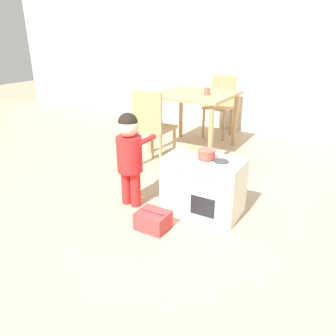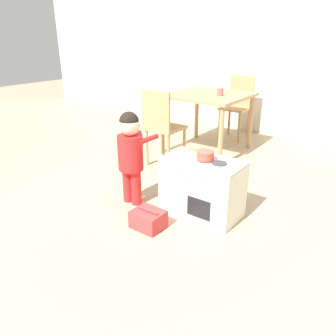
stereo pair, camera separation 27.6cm
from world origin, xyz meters
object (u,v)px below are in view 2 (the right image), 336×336
at_px(dining_chair_far, 237,105).
at_px(toy_basket, 148,219).
at_px(play_kitchen, 202,187).
at_px(dining_chair_near, 162,126).
at_px(child_figure, 131,149).
at_px(toy_pot, 205,155).
at_px(dining_table, 208,102).
at_px(cup_on_table, 220,92).

bearing_deg(dining_chair_far, toy_basket, 101.35).
distance_m(play_kitchen, dining_chair_near, 1.15).
xyz_separation_m(child_figure, dining_chair_near, (-0.32, 0.86, -0.04)).
height_order(toy_basket, dining_chair_far, dining_chair_far).
xyz_separation_m(toy_pot, child_figure, (-0.61, -0.20, -0.02)).
relative_size(play_kitchen, dining_table, 0.68).
distance_m(dining_table, dining_chair_near, 0.81).
relative_size(toy_pot, dining_table, 0.26).
bearing_deg(dining_table, toy_pot, -60.68).
bearing_deg(child_figure, dining_chair_far, 93.55).
distance_m(child_figure, dining_chair_near, 0.92).
xyz_separation_m(child_figure, dining_table, (-0.20, 1.64, 0.12)).
xyz_separation_m(play_kitchen, dining_table, (-0.80, 1.44, 0.39)).
height_order(dining_table, dining_chair_far, dining_chair_far).
height_order(dining_chair_near, dining_chair_far, same).
relative_size(toy_basket, dining_table, 0.26).
bearing_deg(dining_chair_far, dining_chair_near, 83.51).
distance_m(toy_basket, dining_chair_near, 1.36).
bearing_deg(play_kitchen, dining_chair_near, 144.40).
relative_size(child_figure, dining_table, 0.88).
height_order(play_kitchen, toy_basket, play_kitchen).
bearing_deg(dining_table, toy_basket, -72.90).
distance_m(child_figure, dining_chair_far, 2.40).
xyz_separation_m(toy_pot, cup_on_table, (-0.63, 1.40, 0.24)).
bearing_deg(toy_pot, dining_table, 119.32).
bearing_deg(cup_on_table, play_kitchen, -66.22).
relative_size(play_kitchen, child_figure, 0.77).
height_order(play_kitchen, toy_pot, toy_pot).
height_order(child_figure, cup_on_table, child_figure).
bearing_deg(dining_table, dining_chair_near, -98.96).
height_order(child_figure, toy_basket, child_figure).
distance_m(child_figure, toy_basket, 0.62).
distance_m(play_kitchen, toy_basket, 0.52).
distance_m(toy_pot, dining_chair_near, 1.14).
relative_size(dining_chair_near, cup_on_table, 9.74).
bearing_deg(dining_chair_far, toy_pot, 109.11).
xyz_separation_m(play_kitchen, dining_chair_near, (-0.92, 0.66, 0.23)).
distance_m(child_figure, dining_table, 1.66).
bearing_deg(play_kitchen, child_figure, -161.37).
height_order(play_kitchen, dining_table, dining_table).
bearing_deg(dining_chair_far, child_figure, 93.55).
bearing_deg(child_figure, toy_basket, -32.14).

